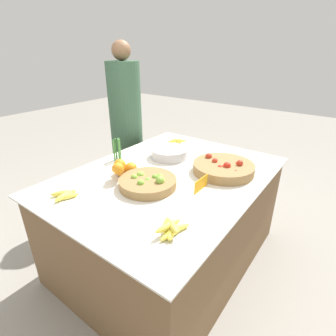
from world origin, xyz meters
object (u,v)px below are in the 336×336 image
(metal_bowl, at_px, (170,153))
(vendor_person, at_px, (127,134))
(price_sign, at_px, (201,184))
(tomato_basket, at_px, (224,168))
(lime_bowl, at_px, (148,182))

(metal_bowl, bearing_deg, vendor_person, 72.88)
(price_sign, bearing_deg, tomato_basket, -0.85)
(tomato_basket, relative_size, price_sign, 2.80)
(metal_bowl, xyz_separation_m, price_sign, (-0.31, -0.47, 0.00))
(price_sign, bearing_deg, metal_bowl, 56.13)
(tomato_basket, relative_size, vendor_person, 0.27)
(price_sign, distance_m, vendor_person, 1.27)
(lime_bowl, relative_size, tomato_basket, 0.85)
(lime_bowl, distance_m, metal_bowl, 0.51)
(tomato_basket, xyz_separation_m, price_sign, (-0.31, 0.00, 0.01))
(lime_bowl, height_order, price_sign, lime_bowl)
(tomato_basket, bearing_deg, vendor_person, 79.55)
(tomato_basket, relative_size, metal_bowl, 1.45)
(tomato_basket, bearing_deg, lime_bowl, 148.32)
(lime_bowl, relative_size, price_sign, 2.38)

